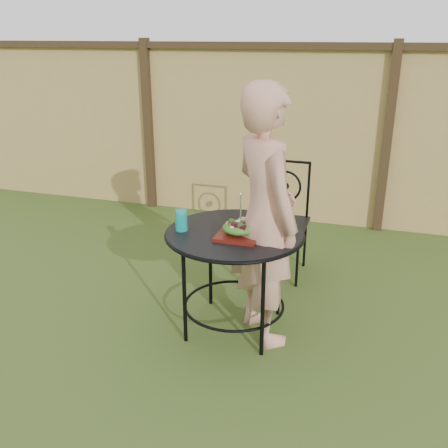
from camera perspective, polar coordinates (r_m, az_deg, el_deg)
name	(u,v)px	position (r m, az deg, el deg)	size (l,w,h in m)	color
ground	(189,311)	(3.80, -3.99, -9.85)	(60.00, 60.00, 0.00)	#284114
fence	(261,132)	(5.45, 4.22, 10.39)	(8.00, 0.12, 1.90)	tan
patio_table	(234,251)	(3.33, 1.20, -3.10)	(0.92, 0.92, 0.72)	black
patio_chair	(280,216)	(4.23, 6.47, 0.92)	(0.46, 0.46, 0.95)	black
diner	(265,217)	(3.18, 4.74, 0.78)	(0.62, 0.41, 1.70)	tan
salad_plate	(239,235)	(3.19, 1.70, -1.28)	(0.27, 0.27, 0.02)	#431509
salad	(239,228)	(3.17, 1.71, -0.41)	(0.21, 0.21, 0.08)	#235614
fork	(241,208)	(3.12, 1.91, 1.80)	(0.01, 0.01, 0.18)	silver
drinking_glass	(181,220)	(3.29, -4.90, 0.42)	(0.08, 0.08, 0.14)	#0DA09C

